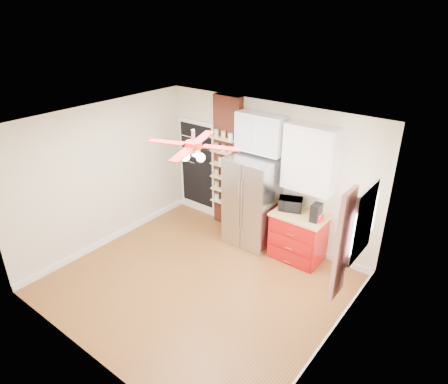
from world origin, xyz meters
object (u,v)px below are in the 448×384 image
Objects in this scene: coffee_maker at (316,213)px; canister_left at (318,219)px; fridge at (252,201)px; pantry_jar_oats at (220,160)px; ceiling_fan at (193,145)px; toaster_oven at (290,204)px; red_cabinet at (298,236)px.

canister_left is at bearing -22.42° from coffee_maker.
pantry_jar_oats is (-0.89, 0.16, 0.56)m from fridge.
ceiling_fan is 10.37× the size of canister_left.
toaster_oven is 3.02× the size of canister_left.
toaster_oven is at bearing 170.33° from coffee_maker.
toaster_oven reaches higher than red_cabinet.
fridge is 5.64× the size of coffee_maker.
toaster_oven is (0.69, 1.72, -1.41)m from ceiling_fan.
fridge reaches higher than canister_left.
fridge is 1.29m from coffee_maker.
red_cabinet is at bearing -33.68° from toaster_oven.
fridge is at bearing -10.46° from pantry_jar_oats.
ceiling_fan reaches higher than canister_left.
pantry_jar_oats is at bearing 175.11° from coffee_maker.
toaster_oven is at bearing -2.44° from pantry_jar_oats.
pantry_jar_oats is (-1.86, 0.11, 0.99)m from red_cabinet.
coffee_maker reaches higher than toaster_oven.
toaster_oven is 3.07× the size of pantry_jar_oats.
pantry_jar_oats is at bearing 176.50° from red_cabinet.
red_cabinet is 3.03× the size of coffee_maker.
ceiling_fan is 2.53m from canister_left.
coffee_maker is (1.23, 1.64, -1.37)m from ceiling_fan.
pantry_jar_oats is (-1.63, 0.07, 0.43)m from toaster_oven.
pantry_jar_oats reaches higher than toaster_oven.
canister_left is (1.34, -0.01, 0.09)m from fridge.
fridge is 13.20× the size of pantry_jar_oats.
red_cabinet is at bearing 170.36° from canister_left.
red_cabinet is 7.09× the size of pantry_jar_oats.
coffee_maker is 2.20m from pantry_jar_oats.
ceiling_fan reaches higher than coffee_maker.
red_cabinet is 2.31× the size of toaster_oven.
fridge is 1.06m from red_cabinet.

